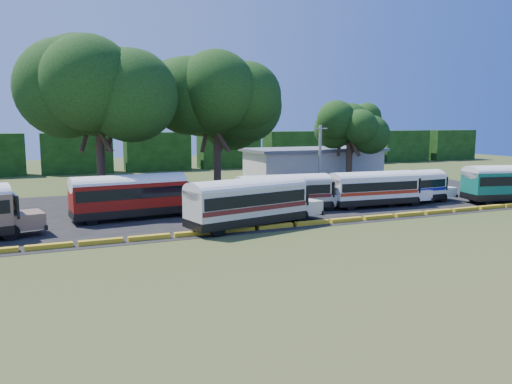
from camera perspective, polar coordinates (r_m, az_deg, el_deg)
name	(u,v)px	position (r m, az deg, el deg)	size (l,w,h in m)	color
ground	(300,229)	(35.64, 5.07, -4.26)	(160.00, 160.00, 0.00)	#2B4517
asphalt_strip	(249,203)	(46.74, -0.77, -1.30)	(64.00, 24.00, 0.02)	black
curb	(294,225)	(36.47, 4.33, -3.73)	(53.70, 0.45, 0.30)	gold
terminal_building	(313,162)	(70.02, 6.57, 3.40)	(19.00, 9.00, 4.00)	beige
treeline_backdrop	(157,151)	(80.54, -11.21, 4.58)	(130.00, 4.00, 6.00)	black
bus_red	(132,194)	(40.15, -13.96, -0.17)	(10.88, 3.63, 3.51)	black
bus_cream_west	(249,200)	(35.74, -0.76, -0.90)	(11.22, 5.02, 3.58)	black
bus_cream_east	(286,191)	(42.28, 3.42, 0.15)	(9.83, 3.17, 3.18)	black
bus_white_red	(375,187)	(45.83, 13.43, 0.58)	(9.87, 2.93, 3.21)	black
bus_white_blue	(408,185)	(48.56, 17.00, 0.77)	(9.51, 2.88, 3.09)	black
tree_west	(98,89)	(50.01, -17.64, 11.13)	(12.11, 12.11, 15.09)	#3C291E
tree_center	(217,100)	(54.14, -4.52, 10.41)	(10.53, 10.53, 13.78)	#3C291E
tree_east	(350,123)	(65.80, 10.70, 7.73)	(6.81, 6.81, 10.01)	#3C291E
utility_pole	(320,159)	(52.85, 7.31, 3.79)	(1.60, 0.30, 7.27)	gray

